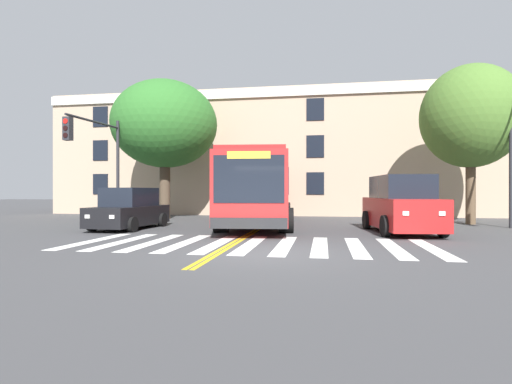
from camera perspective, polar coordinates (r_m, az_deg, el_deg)
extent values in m
plane|color=#424244|center=(10.30, 0.43, -8.76)|extent=(120.00, 120.00, 0.00)
cube|color=white|center=(13.84, -22.20, -6.47)|extent=(0.45, 4.26, 0.01)
cube|color=white|center=(13.34, -18.45, -6.72)|extent=(0.45, 4.26, 0.01)
cube|color=white|center=(12.89, -14.41, -6.96)|extent=(0.45, 4.26, 0.01)
cube|color=white|center=(12.51, -10.11, -7.17)|extent=(0.45, 4.26, 0.01)
cube|color=white|center=(12.21, -5.55, -7.35)|extent=(0.45, 4.26, 0.01)
cube|color=white|center=(11.98, -0.80, -7.49)|extent=(0.45, 4.26, 0.01)
cube|color=white|center=(11.84, 4.11, -7.58)|extent=(0.45, 4.26, 0.01)
cube|color=white|center=(11.79, 9.10, -7.62)|extent=(0.45, 4.26, 0.01)
cube|color=white|center=(11.82, 14.10, -7.60)|extent=(0.45, 4.26, 0.01)
cube|color=white|center=(11.94, 19.03, -7.52)|extent=(0.45, 4.26, 0.01)
cube|color=white|center=(12.15, 23.83, -7.40)|extent=(0.45, 4.26, 0.01)
cube|color=gold|center=(25.88, 3.45, -3.40)|extent=(0.12, 36.00, 0.01)
cube|color=gold|center=(25.86, 3.80, -3.40)|extent=(0.12, 36.00, 0.01)
cube|color=#B22323|center=(18.82, 0.44, 0.38)|extent=(3.76, 11.78, 2.62)
cube|color=black|center=(18.79, 4.42, 1.18)|extent=(1.11, 10.59, 0.94)
cube|color=black|center=(18.94, -3.51, 1.17)|extent=(1.11, 10.59, 0.94)
cube|color=black|center=(13.04, -1.05, 1.87)|extent=(2.32, 0.26, 1.57)
cube|color=yellow|center=(13.08, -1.05, 5.32)|extent=(1.42, 0.17, 0.24)
cube|color=#232326|center=(13.05, -1.06, -4.48)|extent=(2.54, 0.36, 0.36)
cube|color=maroon|center=(18.87, 0.44, 4.60)|extent=(3.55, 11.30, 0.16)
cylinder|color=black|center=(15.24, 4.32, -4.05)|extent=(0.66, 1.02, 0.96)
cylinder|color=black|center=(15.42, -4.96, -4.00)|extent=(0.66, 1.02, 0.96)
cylinder|color=black|center=(21.42, 4.16, -2.85)|extent=(0.66, 1.02, 0.96)
cylinder|color=black|center=(21.54, -2.45, -2.83)|extent=(0.66, 1.02, 0.96)
cylinder|color=black|center=(22.52, 4.15, -2.70)|extent=(0.66, 1.02, 0.96)
cylinder|color=black|center=(22.64, -2.15, -2.69)|extent=(0.66, 1.02, 0.96)
cube|color=black|center=(17.74, -17.62, -3.22)|extent=(1.93, 4.26, 0.79)
cube|color=black|center=(17.74, -17.56, -0.68)|extent=(1.66, 2.38, 0.78)
cube|color=white|center=(15.67, -19.91, -3.37)|extent=(0.20, 0.05, 0.14)
cube|color=white|center=(16.24, -22.96, -3.25)|extent=(0.20, 0.05, 0.14)
cylinder|color=black|center=(16.20, -17.26, -4.46)|extent=(0.25, 0.61, 0.60)
cylinder|color=black|center=(17.14, -22.35, -4.21)|extent=(0.25, 0.61, 0.60)
cylinder|color=black|center=(18.48, -13.23, -3.89)|extent=(0.25, 0.61, 0.60)
cylinder|color=black|center=(19.31, -17.92, -3.72)|extent=(0.25, 0.61, 0.60)
cube|color=#AD1E1E|center=(16.19, 20.00, -2.81)|extent=(2.43, 4.93, 1.11)
cube|color=black|center=(16.22, 19.95, 0.68)|extent=(2.03, 3.12, 0.87)
cube|color=white|center=(14.12, 25.04, -2.80)|extent=(0.20, 0.06, 0.14)
cube|color=white|center=(13.73, 20.60, -2.87)|extent=(0.20, 0.06, 0.14)
cylinder|color=black|center=(15.16, 25.16, -4.47)|extent=(0.30, 0.78, 0.76)
cylinder|color=black|center=(14.54, 17.99, -4.66)|extent=(0.30, 0.78, 0.76)
cylinder|color=black|center=(17.91, 21.62, -3.76)|extent=(0.30, 0.78, 0.76)
cylinder|color=black|center=(17.40, 15.51, -3.88)|extent=(0.30, 0.78, 0.76)
cylinder|color=#28282D|center=(20.38, 32.64, 3.90)|extent=(0.16, 0.16, 5.88)
cylinder|color=#28282D|center=(21.84, -19.13, 2.80)|extent=(0.16, 0.16, 5.23)
cylinder|color=#28282D|center=(20.48, -22.11, 9.29)|extent=(0.39, 3.86, 0.11)
cube|color=#28282D|center=(18.99, -25.29, 8.18)|extent=(0.36, 0.30, 1.00)
cylinder|color=red|center=(18.92, -25.58, 9.13)|extent=(0.22, 0.05, 0.22)
cylinder|color=black|center=(18.88, -25.58, 8.23)|extent=(0.22, 0.05, 0.22)
cylinder|color=black|center=(18.84, -25.58, 7.33)|extent=(0.22, 0.05, 0.22)
cylinder|color=brown|center=(21.80, 28.32, -0.01)|extent=(0.45, 0.45, 3.09)
ellipsoid|color=#4C752D|center=(22.09, 28.33, 9.50)|extent=(4.68, 4.84, 4.94)
cylinder|color=#4C3D2D|center=(23.62, -12.88, 0.30)|extent=(0.61, 0.61, 3.33)
ellipsoid|color=#2D6B28|center=(23.94, -12.89, 9.43)|extent=(8.11, 8.18, 5.03)
cube|color=tan|center=(30.30, 8.65, 5.00)|extent=(36.79, 9.53, 8.33)
cube|color=beige|center=(26.13, 8.46, 14.17)|extent=(36.79, 0.16, 0.60)
cube|color=black|center=(29.61, -21.34, 1.06)|extent=(1.10, 0.06, 1.40)
cube|color=black|center=(25.40, 8.46, 1.23)|extent=(1.10, 0.06, 1.40)
cube|color=black|center=(29.74, -21.34, 5.56)|extent=(1.10, 0.06, 1.40)
cube|color=black|center=(25.55, 8.46, 6.47)|extent=(1.10, 0.06, 1.40)
cube|color=black|center=(30.05, -21.35, 10.00)|extent=(1.10, 0.06, 1.40)
cube|color=black|center=(25.91, 8.47, 11.60)|extent=(1.10, 0.06, 1.40)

